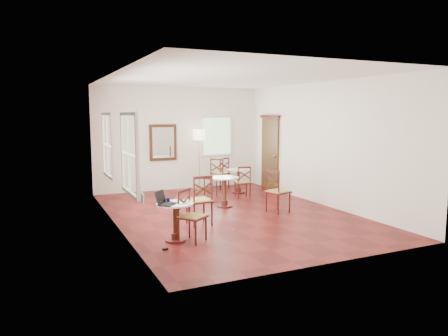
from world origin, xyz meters
The scene contains 17 objects.
ground centered at (0.00, 0.00, 0.00)m, with size 7.00×7.00×0.00m, color #5A100F.
room_shell centered at (-0.06, 0.27, 1.89)m, with size 5.02×7.02×3.01m.
cafe_table_near centered at (-1.75, -1.47, 0.42)m, with size 0.65×0.65×0.68m.
cafe_table_mid centered at (0.20, 0.71, 0.45)m, with size 0.68×0.68×0.72m.
cafe_table_back centered at (1.30, 2.17, 0.42)m, with size 0.64×0.64×0.68m.
chair_near_a centered at (-0.96, -0.62, 0.51)m, with size 0.49×0.49×1.02m.
chair_near_b centered at (-1.50, -1.59, 0.46)m, with size 0.59×0.59×0.92m.
chair_mid_a centered at (1.09, 1.48, 0.43)m, with size 0.46×0.46×0.86m.
chair_mid_b centered at (1.03, -0.34, 0.49)m, with size 0.56×0.56×0.98m.
chair_back_a centered at (1.14, 3.03, 0.47)m, with size 0.56×0.56×0.95m.
chair_back_b centered at (0.58, 2.23, 0.50)m, with size 0.65×0.65×1.00m.
floor_lamp centered at (0.50, 3.15, 1.50)m, with size 0.35×0.35×1.78m.
laptop centered at (-1.95, -1.51, 0.74)m, with size 0.42×0.43×0.24m.
mouse centered at (-1.84, -1.56, 0.70)m, with size 0.11×0.07×0.04m, color black.
navy_mug centered at (-1.84, -1.37, 0.73)m, with size 0.11×0.07×0.09m.
water_glass centered at (-1.67, -1.32, 0.73)m, with size 0.06×0.06×0.10m, color white.
power_adapter centered at (-2.06, -1.87, 0.02)m, with size 0.09×0.05×0.04m, color black.
Camera 1 is at (-3.97, -8.40, 2.23)m, focal length 33.94 mm.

